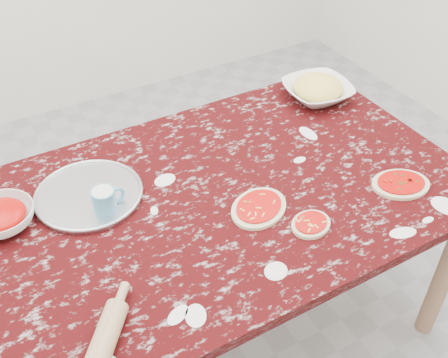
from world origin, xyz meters
TOP-DOWN VIEW (x-y plane):
  - ground at (0.00, 0.00)m, footprint 4.00×4.00m
  - worktable at (0.00, 0.00)m, footprint 1.60×1.00m
  - pizza_tray at (-0.40, 0.19)m, footprint 0.42×0.42m
  - sauce_bowl at (-0.66, 0.19)m, footprint 0.26×0.26m
  - cheese_bowl at (0.62, 0.31)m, footprint 0.30×0.30m
  - flour_mug at (-0.37, 0.10)m, footprint 0.11×0.07m
  - pizza_left at (0.05, -0.13)m, footprint 0.25×0.23m
  - pizza_mid at (0.15, -0.27)m, footprint 0.15×0.14m
  - pizza_right at (0.52, -0.27)m, footprint 0.23×0.20m
  - rolling_pin at (-0.57, -0.40)m, footprint 0.23×0.27m

SIDE VIEW (x-z plane):
  - ground at x=0.00m, z-range 0.00..0.00m
  - worktable at x=0.00m, z-range 0.29..1.04m
  - pizza_tray at x=-0.40m, z-range 0.75..0.76m
  - pizza_left at x=0.05m, z-range 0.75..0.77m
  - pizza_mid at x=0.15m, z-range 0.75..0.77m
  - pizza_right at x=0.52m, z-range 0.75..0.77m
  - rolling_pin at x=-0.57m, z-range 0.75..0.81m
  - sauce_bowl at x=-0.66m, z-range 0.75..0.81m
  - cheese_bowl at x=0.62m, z-range 0.75..0.82m
  - flour_mug at x=-0.37m, z-range 0.75..0.84m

